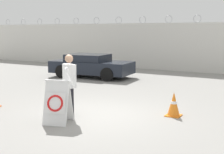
# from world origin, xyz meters

# --- Properties ---
(ground_plane) EXTENTS (90.00, 90.00, 0.00)m
(ground_plane) POSITION_xyz_m (0.00, 0.00, 0.00)
(ground_plane) COLOR gray
(perimeter_wall) EXTENTS (36.00, 0.30, 3.41)m
(perimeter_wall) POSITION_xyz_m (-0.00, 11.15, 1.48)
(perimeter_wall) COLOR silver
(perimeter_wall) RESTS_ON ground_plane
(barricade_sign) EXTENTS (0.84, 0.87, 1.19)m
(barricade_sign) POSITION_xyz_m (-0.45, -1.19, 0.59)
(barricade_sign) COLOR white
(barricade_sign) RESTS_ON ground_plane
(security_guard) EXTENTS (0.61, 0.59, 1.82)m
(security_guard) POSITION_xyz_m (-0.55, -0.52, 1.02)
(security_guard) COLOR black
(security_guard) RESTS_ON ground_plane
(traffic_cone_mid) EXTENTS (0.42, 0.42, 0.71)m
(traffic_cone_mid) POSITION_xyz_m (2.04, 1.06, 0.35)
(traffic_cone_mid) COLOR orange
(traffic_cone_mid) RESTS_ON ground_plane
(parked_car_front_coupe) EXTENTS (4.47, 2.22, 1.23)m
(parked_car_front_coupe) POSITION_xyz_m (-4.30, 6.26, 0.63)
(parked_car_front_coupe) COLOR black
(parked_car_front_coupe) RESTS_ON ground_plane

